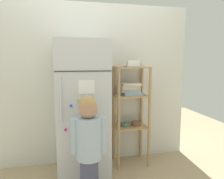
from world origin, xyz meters
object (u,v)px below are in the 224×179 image
object	(u,v)px
child_standing	(89,138)
fruit_bin	(132,64)
refrigerator	(82,109)
pantry_shelf_unit	(131,102)

from	to	relation	value
child_standing	fruit_bin	xyz separation A→B (m)	(0.62, 0.62, 0.69)
refrigerator	child_standing	distance (m)	0.53
fruit_bin	pantry_shelf_unit	bearing A→B (deg)	159.35
refrigerator	pantry_shelf_unit	distance (m)	0.64
fruit_bin	refrigerator	bearing A→B (deg)	-169.03
refrigerator	child_standing	size ratio (longest dim) A/B	1.53
refrigerator	child_standing	world-z (taller)	refrigerator
child_standing	pantry_shelf_unit	world-z (taller)	pantry_shelf_unit
refrigerator	fruit_bin	size ratio (longest dim) A/B	8.74
fruit_bin	child_standing	bearing A→B (deg)	-134.77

